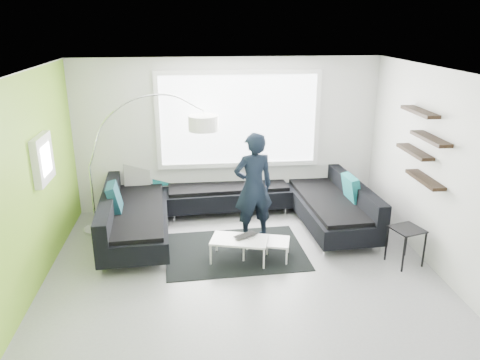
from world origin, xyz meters
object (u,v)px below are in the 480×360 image
object	(u,v)px
person	(253,187)
side_table	(405,246)
laptop	(248,237)
coffee_table	(253,248)
sectional_sofa	(234,206)
arc_lamp	(89,166)

from	to	relation	value
person	side_table	bearing A→B (deg)	140.66
side_table	laptop	world-z (taller)	side_table
coffee_table	person	xyz separation A→B (m)	(0.10, 0.72, 0.71)
person	laptop	xyz separation A→B (m)	(-0.18, -0.71, -0.53)
coffee_table	laptop	distance (m)	0.20
sectional_sofa	laptop	xyz separation A→B (m)	(0.09, -1.10, -0.05)
sectional_sofa	person	distance (m)	0.67
sectional_sofa	laptop	distance (m)	1.10
arc_lamp	person	bearing A→B (deg)	-10.98
coffee_table	laptop	xyz separation A→B (m)	(-0.08, 0.01, 0.19)
sectional_sofa	arc_lamp	distance (m)	2.47
coffee_table	arc_lamp	distance (m)	2.98
sectional_sofa	person	size ratio (longest dim) A/B	2.51
coffee_table	side_table	world-z (taller)	side_table
person	coffee_table	bearing A→B (deg)	70.57
sectional_sofa	laptop	size ratio (longest dim) A/B	10.49
person	sectional_sofa	bearing A→B (deg)	-66.98
side_table	person	xyz separation A→B (m)	(-2.09, 1.09, 0.60)
coffee_table	side_table	size ratio (longest dim) A/B	1.88
arc_lamp	laptop	distance (m)	2.85
arc_lamp	side_table	size ratio (longest dim) A/B	4.06
coffee_table	laptop	size ratio (longest dim) A/B	2.50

